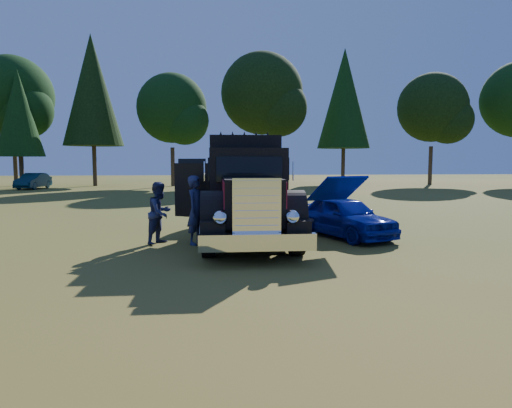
% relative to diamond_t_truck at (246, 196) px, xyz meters
% --- Properties ---
extents(ground, '(120.00, 120.00, 0.00)m').
position_rel_diamond_t_truck_xyz_m(ground, '(-0.57, -1.29, -1.28)').
color(ground, '#3A4E17').
rests_on(ground, ground).
extents(treeline, '(72.10, 24.04, 13.84)m').
position_rel_diamond_t_truck_xyz_m(treeline, '(-3.45, 26.13, 6.38)').
color(treeline, '#2D2116').
rests_on(treeline, ground).
extents(diamond_t_truck, '(3.27, 7.16, 3.00)m').
position_rel_diamond_t_truck_xyz_m(diamond_t_truck, '(0.00, 0.00, 0.00)').
color(diamond_t_truck, black).
rests_on(diamond_t_truck, ground).
extents(hotrod_coupe, '(2.79, 4.18, 1.89)m').
position_rel_diamond_t_truck_xyz_m(hotrod_coupe, '(2.94, 0.33, -0.66)').
color(hotrod_coupe, '#0808AE').
rests_on(hotrod_coupe, ground).
extents(spectator_near, '(0.69, 0.81, 1.87)m').
position_rel_diamond_t_truck_xyz_m(spectator_near, '(-1.39, -0.44, -0.34)').
color(spectator_near, '#1E2E47').
rests_on(spectator_near, ground).
extents(spectator_far, '(0.98, 1.04, 1.70)m').
position_rel_diamond_t_truck_xyz_m(spectator_far, '(-2.38, -0.23, -0.43)').
color(spectator_far, '#1A243D').
rests_on(spectator_far, ground).
extents(distant_teal_car, '(1.69, 3.97, 1.27)m').
position_rel_diamond_t_truck_xyz_m(distant_teal_car, '(-15.38, 25.20, -0.64)').
color(distant_teal_car, '#0A3F41').
rests_on(distant_teal_car, ground).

